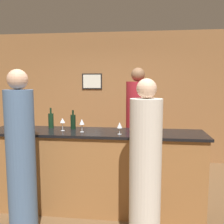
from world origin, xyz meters
TOP-DOWN VIEW (x-y plane):
  - ground_plane at (0.00, 0.00)m, footprint 14.00×14.00m
  - back_wall at (-0.00, 2.26)m, footprint 8.00×0.08m
  - bar_counter at (0.00, 0.00)m, footprint 2.89×0.61m
  - bartender at (0.55, 0.81)m, footprint 0.37×0.37m
  - guest_0 at (-0.71, -0.65)m, footprint 0.32×0.32m
  - guest_1 at (0.66, -0.77)m, footprint 0.32×0.32m
  - wine_bottle_0 at (0.70, -0.03)m, footprint 0.07×0.07m
  - wine_bottle_1 at (-0.67, 0.18)m, footprint 0.08×0.08m
  - wine_bottle_2 at (-0.33, 0.13)m, footprint 0.07×0.07m
  - wine_glass_0 at (-1.04, -0.14)m, footprint 0.07×0.07m
  - wine_glass_1 at (0.35, -0.15)m, footprint 0.07×0.07m
  - wine_glass_2 at (-0.16, -0.06)m, footprint 0.07×0.07m
  - wine_glass_3 at (-1.00, -0.04)m, footprint 0.08×0.08m
  - wine_glass_4 at (0.49, -0.03)m, footprint 0.06×0.06m
  - wine_glass_5 at (-0.78, -0.21)m, footprint 0.06×0.06m
  - wine_glass_6 at (-0.44, -0.01)m, footprint 0.07×0.07m
  - wine_glass_7 at (0.78, -0.23)m, footprint 0.08×0.08m

SIDE VIEW (x-z plane):
  - ground_plane at x=0.00m, z-range 0.00..0.00m
  - bar_counter at x=0.00m, z-range 0.00..1.09m
  - guest_1 at x=0.66m, z-range -0.06..1.72m
  - guest_0 at x=-0.71m, z-range -0.05..1.82m
  - bartender at x=0.55m, z-range -0.07..1.90m
  - wine_bottle_2 at x=-0.33m, z-range 1.06..1.32m
  - wine_bottle_0 at x=0.70m, z-range 1.05..1.33m
  - wine_bottle_1 at x=-0.67m, z-range 1.05..1.34m
  - wine_glass_1 at x=0.35m, z-range 1.12..1.28m
  - wine_glass_4 at x=0.49m, z-range 1.12..1.28m
  - wine_glass_5 at x=-0.78m, z-range 1.13..1.30m
  - wine_glass_2 at x=-0.16m, z-range 1.13..1.30m
  - wine_glass_7 at x=0.78m, z-range 1.13..1.30m
  - wine_glass_0 at x=-1.04m, z-range 1.13..1.30m
  - wine_glass_6 at x=-0.44m, z-range 1.13..1.30m
  - wine_glass_3 at x=-1.00m, z-range 1.13..1.31m
  - back_wall at x=0.00m, z-range 0.00..2.80m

